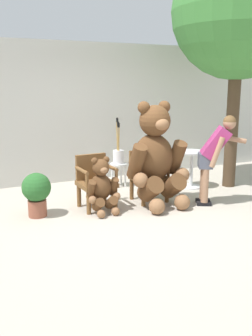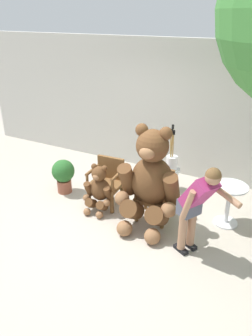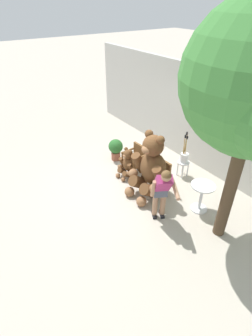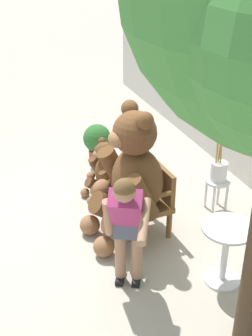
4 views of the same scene
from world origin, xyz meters
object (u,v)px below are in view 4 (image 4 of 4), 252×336
Objects in this scene: wooden_chair_right at (150,199)px; round_side_table at (226,248)px; potted_plant at (97,142)px; wooden_chair_left at (122,165)px; teddy_bear_small at (103,170)px; person_visitor at (127,220)px; teddy_bear_large at (130,177)px; brush_bucket at (219,168)px; white_stool at (217,187)px.

wooden_chair_right reaches higher than round_side_table.
round_side_table is at bearing 7.48° from potted_plant.
wooden_chair_left is 0.29m from teddy_bear_small.
round_side_table is (0.27, 1.02, -0.45)m from person_visitor.
teddy_bear_small is (-0.95, -0.29, -0.03)m from wooden_chair_right.
round_side_table is at bearing 17.12° from teddy_bear_small.
wooden_chair_left is at bearing 164.16° from teddy_bear_large.
brush_bucket reaches higher than wooden_chair_right.
round_side_table is at bearing 28.97° from teddy_bear_large.
teddy_bear_large is at bearing -6.77° from potted_plant.
wooden_chair_left reaches higher than potted_plant.
wooden_chair_right is 0.96× the size of brush_bucket.
wooden_chair_left is 1.07m from teddy_bear_large.
wooden_chair_left reaches higher than white_stool.
round_side_table is (1.25, -0.67, 0.09)m from white_stool.
wooden_chair_right is 1.26× the size of potted_plant.
potted_plant is at bearing 173.23° from teddy_bear_large.
teddy_bear_small is 1.57m from white_stool.
round_side_table is 3.09m from potted_plant.
teddy_bear_small is 1.30× the size of potted_plant.
person_visitor is at bearing -24.08° from teddy_bear_large.
person_visitor is at bearing -11.55° from teddy_bear_small.
teddy_bear_large is 1.99m from potted_plant.
teddy_bear_small is 1.58m from brush_bucket.
teddy_bear_large is 1.39m from white_stool.
white_stool is at bearing 95.66° from wooden_chair_right.
white_stool is at bearing 94.76° from teddy_bear_large.
wooden_chair_right is at bearing -84.34° from white_stool.
wooden_chair_left is 1.87× the size of white_stool.
wooden_chair_left is at bearing -170.38° from round_side_table.
teddy_bear_small reaches higher than wooden_chair_right.
teddy_bear_small is (-0.96, -0.02, -0.41)m from teddy_bear_large.
teddy_bear_large is 1.94× the size of teddy_bear_small.
person_visitor reaches higher than teddy_bear_small.
person_visitor reaches higher than wooden_chair_right.
teddy_bear_large is 1.36m from round_side_table.
brush_bucket is (-0.98, 1.69, -0.26)m from person_visitor.
brush_bucket is (-0.11, 1.30, -0.21)m from teddy_bear_large.
brush_bucket reaches higher than teddy_bear_small.
potted_plant is (-0.96, 0.24, -0.04)m from teddy_bear_small.
potted_plant is (-2.79, 0.62, -0.50)m from person_visitor.
potted_plant is at bearing 167.53° from person_visitor.
wooden_chair_right is at bearing 142.93° from person_visitor.
person_visitor is 2.20× the size of potted_plant.
person_visitor is 1.15m from round_side_table.
wooden_chair_left is 1.34m from brush_bucket.
person_visitor reaches higher than round_side_table.
round_side_table is (1.15, 0.36, -0.01)m from wooden_chair_right.
potted_plant is at bearing -177.28° from wooden_chair_left.
person_visitor is at bearing -37.07° from wooden_chair_right.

